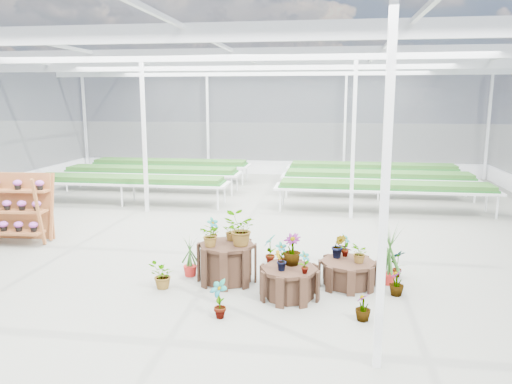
# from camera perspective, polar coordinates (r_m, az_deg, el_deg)

# --- Properties ---
(ground_plane) EXTENTS (24.00, 24.00, 0.00)m
(ground_plane) POSITION_cam_1_polar(r_m,az_deg,el_deg) (10.75, -4.67, -7.45)
(ground_plane) COLOR gray
(ground_plane) RESTS_ON ground
(greenhouse_shell) EXTENTS (18.00, 24.00, 4.50)m
(greenhouse_shell) POSITION_cam_1_polar(r_m,az_deg,el_deg) (10.27, -4.86, 4.56)
(greenhouse_shell) COLOR white
(greenhouse_shell) RESTS_ON ground
(steel_frame) EXTENTS (18.00, 24.00, 4.50)m
(steel_frame) POSITION_cam_1_polar(r_m,az_deg,el_deg) (10.27, -4.86, 4.56)
(steel_frame) COLOR silver
(steel_frame) RESTS_ON ground
(nursery_benches) EXTENTS (16.00, 7.00, 0.84)m
(nursery_benches) POSITION_cam_1_polar(r_m,az_deg,el_deg) (17.55, 0.55, 1.10)
(nursery_benches) COLOR silver
(nursery_benches) RESTS_ON ground
(plinth_tall) EXTENTS (1.15, 1.15, 0.72)m
(plinth_tall) POSITION_cam_1_polar(r_m,az_deg,el_deg) (9.29, -3.34, -8.05)
(plinth_tall) COLOR #372116
(plinth_tall) RESTS_ON ground
(plinth_mid) EXTENTS (1.19, 1.19, 0.52)m
(plinth_mid) POSITION_cam_1_polar(r_m,az_deg,el_deg) (8.60, 3.83, -10.30)
(plinth_mid) COLOR #372116
(plinth_mid) RESTS_ON ground
(plinth_low) EXTENTS (1.09, 1.09, 0.46)m
(plinth_low) POSITION_cam_1_polar(r_m,az_deg,el_deg) (9.26, 10.44, -9.12)
(plinth_low) COLOR #372116
(plinth_low) RESTS_ON ground
(shelf_rack) EXTENTS (1.57, 0.90, 1.61)m
(shelf_rack) POSITION_cam_1_polar(r_m,az_deg,el_deg) (12.87, -25.76, -1.75)
(shelf_rack) COLOR brown
(shelf_rack) RESTS_ON ground
(nursery_plants) EXTENTS (4.62, 3.04, 1.33)m
(nursery_plants) POSITION_cam_1_polar(r_m,az_deg,el_deg) (9.13, 2.34, -6.93)
(nursery_plants) COLOR #29541E
(nursery_plants) RESTS_ON ground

